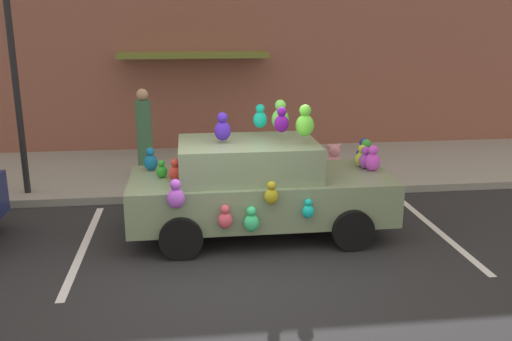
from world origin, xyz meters
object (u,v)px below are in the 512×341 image
at_px(teddy_bear_on_sidewalk, 334,162).
at_px(plush_covered_car, 258,186).
at_px(street_lamp_post, 13,63).
at_px(pedestrian_near_shopfront, 144,136).

bearing_deg(teddy_bear_on_sidewalk, plush_covered_car, -126.89).
bearing_deg(plush_covered_car, teddy_bear_on_sidewalk, 53.11).
height_order(teddy_bear_on_sidewalk, street_lamp_post, street_lamp_post).
distance_m(street_lamp_post, pedestrian_near_shopfront, 2.83).
distance_m(teddy_bear_on_sidewalk, pedestrian_near_shopfront, 3.99).
distance_m(plush_covered_car, teddy_bear_on_sidewalk, 3.26).
bearing_deg(pedestrian_near_shopfront, plush_covered_car, -57.02).
bearing_deg(street_lamp_post, plush_covered_car, -28.55).
height_order(plush_covered_car, pedestrian_near_shopfront, plush_covered_car).
xyz_separation_m(teddy_bear_on_sidewalk, street_lamp_post, (-6.15, -0.30, 2.13)).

